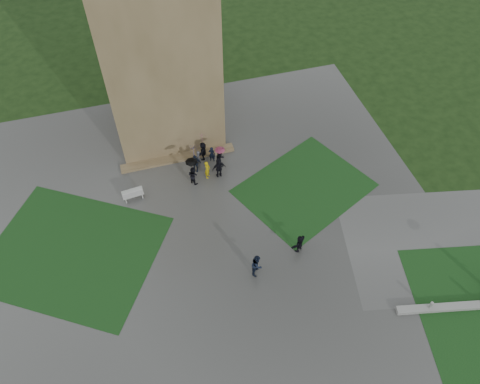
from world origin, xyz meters
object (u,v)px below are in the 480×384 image
object	(u,v)px
tower	(153,27)
pedestrian_near	(299,244)
pedestrian_mid	(257,264)
bench	(133,194)

from	to	relation	value
tower	pedestrian_near	world-z (taller)	tower
tower	pedestrian_mid	xyz separation A→B (m)	(2.94, -15.85, -8.08)
bench	pedestrian_near	distance (m)	12.58
tower	bench	world-z (taller)	tower
tower	pedestrian_mid	size ratio (longest dim) A/B	9.97
tower	pedestrian_mid	bearing A→B (deg)	-79.50
tower	pedestrian_near	bearing A→B (deg)	-67.75
tower	pedestrian_mid	world-z (taller)	tower
bench	pedestrian_near	bearing A→B (deg)	-43.15
bench	pedestrian_mid	xyz separation A→B (m)	(6.85, -8.41, 0.45)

